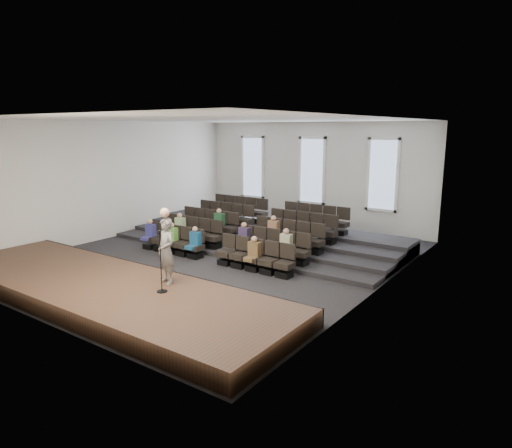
% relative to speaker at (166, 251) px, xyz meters
% --- Properties ---
extents(ground, '(14.00, 14.00, 0.00)m').
position_rel_speaker_xyz_m(ground, '(-1.51, 4.14, -1.41)').
color(ground, black).
rests_on(ground, ground).
extents(ceiling, '(12.00, 14.00, 0.02)m').
position_rel_speaker_xyz_m(ceiling, '(-1.51, 4.14, 3.60)').
color(ceiling, white).
rests_on(ceiling, ground).
extents(wall_back, '(12.00, 0.04, 5.00)m').
position_rel_speaker_xyz_m(wall_back, '(-1.51, 11.16, 1.09)').
color(wall_back, silver).
rests_on(wall_back, ground).
extents(wall_front, '(12.00, 0.04, 5.00)m').
position_rel_speaker_xyz_m(wall_front, '(-1.51, -2.88, 1.09)').
color(wall_front, silver).
rests_on(wall_front, ground).
extents(wall_left, '(0.04, 14.00, 5.00)m').
position_rel_speaker_xyz_m(wall_left, '(-7.53, 4.14, 1.09)').
color(wall_left, silver).
rests_on(wall_left, ground).
extents(wall_right, '(0.04, 14.00, 5.00)m').
position_rel_speaker_xyz_m(wall_right, '(4.51, 4.14, 1.09)').
color(wall_right, silver).
rests_on(wall_right, ground).
extents(stage, '(11.80, 3.60, 0.50)m').
position_rel_speaker_xyz_m(stage, '(-1.51, -0.96, -1.16)').
color(stage, '#42281C').
rests_on(stage, ground).
extents(stage_lip, '(11.80, 0.06, 0.52)m').
position_rel_speaker_xyz_m(stage_lip, '(-1.51, 0.81, -1.16)').
color(stage_lip, black).
rests_on(stage_lip, ground).
extents(risers, '(11.80, 4.80, 0.60)m').
position_rel_speaker_xyz_m(risers, '(-1.51, 7.31, -1.21)').
color(risers, black).
rests_on(risers, ground).
extents(seating_rows, '(6.80, 4.70, 1.67)m').
position_rel_speaker_xyz_m(seating_rows, '(-1.51, 5.68, -0.73)').
color(seating_rows, black).
rests_on(seating_rows, ground).
extents(windows, '(8.44, 0.10, 3.24)m').
position_rel_speaker_xyz_m(windows, '(-1.51, 11.09, 1.29)').
color(windows, white).
rests_on(windows, wall_back).
extents(audience, '(6.05, 2.64, 1.10)m').
position_rel_speaker_xyz_m(audience, '(-1.86, 4.36, -0.61)').
color(audience, '#63AB44').
rests_on(audience, seating_rows).
extents(speaker, '(0.76, 0.60, 1.82)m').
position_rel_speaker_xyz_m(speaker, '(0.00, 0.00, 0.00)').
color(speaker, slate).
rests_on(speaker, stage).
extents(mic_stand, '(0.28, 0.28, 1.65)m').
position_rel_speaker_xyz_m(mic_stand, '(0.40, -0.59, -0.42)').
color(mic_stand, black).
rests_on(mic_stand, stage).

